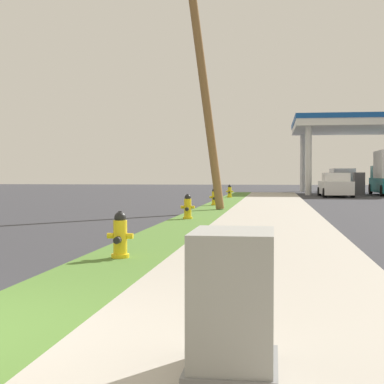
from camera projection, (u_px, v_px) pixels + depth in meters
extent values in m
cube|color=#A8A093|center=(261.00, 363.00, 4.29)|extent=(3.20, 80.00, 0.12)
cylinder|color=yellow|center=(120.00, 256.00, 9.31)|extent=(0.29, 0.29, 0.06)
cylinder|color=yellow|center=(120.00, 239.00, 9.30)|extent=(0.22, 0.22, 0.60)
sphere|color=black|center=(120.00, 218.00, 9.29)|extent=(0.19, 0.19, 0.19)
cylinder|color=black|center=(120.00, 213.00, 9.29)|extent=(0.06, 0.06, 0.05)
cylinder|color=yellow|center=(110.00, 236.00, 9.33)|extent=(0.10, 0.09, 0.09)
cylinder|color=yellow|center=(130.00, 236.00, 9.28)|extent=(0.10, 0.09, 0.09)
cylinder|color=black|center=(117.00, 240.00, 9.14)|extent=(0.11, 0.12, 0.11)
cylinder|color=yellow|center=(188.00, 218.00, 17.53)|extent=(0.29, 0.29, 0.06)
cylinder|color=yellow|center=(188.00, 209.00, 17.52)|extent=(0.22, 0.22, 0.60)
sphere|color=black|center=(188.00, 197.00, 17.51)|extent=(0.19, 0.19, 0.19)
cylinder|color=black|center=(188.00, 195.00, 17.51)|extent=(0.06, 0.06, 0.05)
cylinder|color=yellow|center=(182.00, 207.00, 17.54)|extent=(0.10, 0.09, 0.09)
cylinder|color=yellow|center=(193.00, 207.00, 17.50)|extent=(0.10, 0.09, 0.09)
cylinder|color=black|center=(187.00, 209.00, 17.35)|extent=(0.11, 0.12, 0.11)
cylinder|color=yellow|center=(214.00, 205.00, 25.30)|extent=(0.29, 0.29, 0.06)
cylinder|color=yellow|center=(214.00, 198.00, 25.30)|extent=(0.22, 0.22, 0.60)
sphere|color=black|center=(214.00, 190.00, 25.29)|extent=(0.19, 0.19, 0.19)
cylinder|color=black|center=(214.00, 189.00, 25.28)|extent=(0.06, 0.06, 0.05)
cylinder|color=yellow|center=(211.00, 197.00, 25.32)|extent=(0.10, 0.09, 0.09)
cylinder|color=yellow|center=(218.00, 197.00, 25.27)|extent=(0.10, 0.09, 0.09)
cylinder|color=black|center=(214.00, 199.00, 25.13)|extent=(0.11, 0.12, 0.11)
cylinder|color=yellow|center=(230.00, 197.00, 33.96)|extent=(0.29, 0.29, 0.06)
cylinder|color=yellow|center=(230.00, 192.00, 33.96)|extent=(0.22, 0.22, 0.60)
sphere|color=black|center=(230.00, 186.00, 33.95)|extent=(0.19, 0.19, 0.19)
cylinder|color=black|center=(230.00, 185.00, 33.94)|extent=(0.06, 0.06, 0.05)
cylinder|color=yellow|center=(227.00, 191.00, 33.98)|extent=(0.10, 0.09, 0.09)
cylinder|color=yellow|center=(232.00, 191.00, 33.93)|extent=(0.10, 0.09, 0.09)
cylinder|color=black|center=(229.00, 192.00, 33.79)|extent=(0.11, 0.12, 0.11)
cylinder|color=olive|center=(204.00, 84.00, 22.04)|extent=(1.61, 0.65, 9.49)
cube|color=slate|center=(233.00, 366.00, 3.91)|extent=(0.60, 0.79, 0.08)
cube|color=gray|center=(233.00, 302.00, 3.89)|extent=(0.54, 0.73, 0.95)
cylinder|color=silver|center=(309.00, 161.00, 41.10)|extent=(0.44, 0.44, 4.85)
cylinder|color=silver|center=(303.00, 163.00, 49.64)|extent=(0.44, 0.44, 4.85)
cube|color=white|center=(351.00, 127.00, 44.81)|extent=(8.71, 10.43, 0.50)
cube|color=#144C9E|center=(351.00, 122.00, 44.80)|extent=(8.81, 10.53, 0.36)
cube|color=#47474C|center=(359.00, 184.00, 40.67)|extent=(0.70, 1.10, 1.60)
cube|color=#47474C|center=(344.00, 182.00, 49.21)|extent=(0.70, 1.10, 1.60)
cube|color=white|center=(335.00, 188.00, 38.28)|extent=(1.91, 4.54, 0.85)
cube|color=white|center=(336.00, 177.00, 38.03)|extent=(1.64, 2.06, 0.56)
cylinder|color=black|center=(319.00, 191.00, 40.08)|extent=(0.23, 0.60, 0.60)
cylinder|color=black|center=(345.00, 191.00, 39.87)|extent=(0.23, 0.60, 0.60)
cylinder|color=black|center=(325.00, 193.00, 36.70)|extent=(0.23, 0.60, 0.60)
cylinder|color=black|center=(353.00, 193.00, 36.50)|extent=(0.23, 0.60, 0.60)
cylinder|color=black|center=(371.00, 189.00, 43.82)|extent=(0.23, 0.76, 0.76)
cylinder|color=black|center=(382.00, 191.00, 38.59)|extent=(0.23, 0.76, 0.76)
cube|color=#BCBCC1|center=(345.00, 183.00, 48.99)|extent=(2.50, 5.56, 1.00)
cube|color=#BCBCC1|center=(342.00, 173.00, 49.94)|extent=(2.02, 2.22, 0.76)
cube|color=#BCBCC1|center=(348.00, 176.00, 47.79)|extent=(2.15, 3.08, 0.24)
cylinder|color=black|center=(328.00, 187.00, 51.20)|extent=(0.29, 0.78, 0.76)
cylinder|color=black|center=(350.00, 187.00, 51.11)|extent=(0.29, 0.78, 0.76)
cylinder|color=black|center=(339.00, 188.00, 46.90)|extent=(0.29, 0.78, 0.76)
cylinder|color=black|center=(362.00, 188.00, 46.81)|extent=(0.29, 0.78, 0.76)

